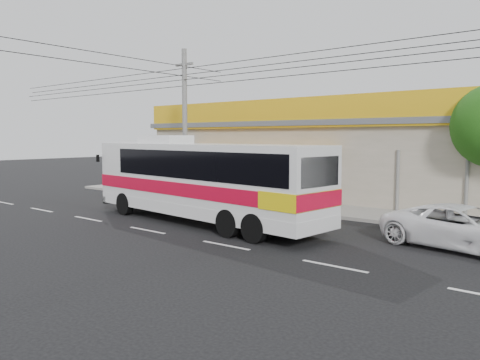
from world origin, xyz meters
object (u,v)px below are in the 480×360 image
object	(u,v)px
coach_bus	(204,177)
utility_pole	(184,76)
motorbike_red	(196,190)
motorbike_dark	(118,181)
white_car	(464,228)

from	to	relation	value
coach_bus	utility_pole	distance (m)	8.60
motorbike_red	motorbike_dark	size ratio (longest dim) A/B	0.94
white_car	motorbike_dark	bearing A→B (deg)	93.10
coach_bus	white_car	xyz separation A→B (m)	(9.46, 2.02, -1.26)
coach_bus	utility_pole	world-z (taller)	utility_pole
motorbike_dark	white_car	xyz separation A→B (m)	(21.80, -2.81, 0.01)
motorbike_dark	white_car	size ratio (longest dim) A/B	0.36
white_car	utility_pole	world-z (taller)	utility_pole
coach_bus	utility_pole	size ratio (longest dim) A/B	0.36
utility_pole	white_car	bearing A→B (deg)	-8.73
motorbike_red	motorbike_dark	distance (m)	6.98
coach_bus	motorbike_dark	size ratio (longest dim) A/B	6.68
motorbike_red	white_car	size ratio (longest dim) A/B	0.34
motorbike_dark	coach_bus	bearing A→B (deg)	-94.47
motorbike_dark	utility_pole	bearing A→B (deg)	-77.32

